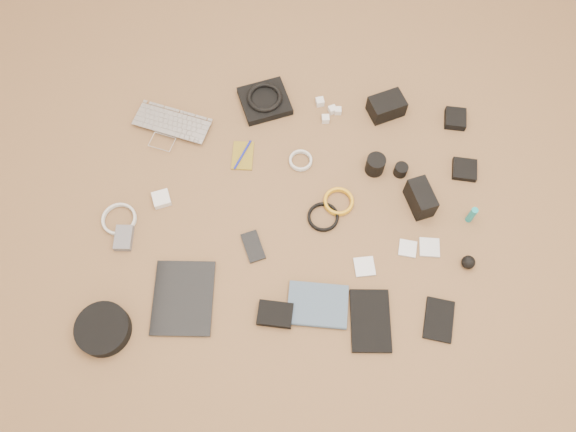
{
  "coord_description": "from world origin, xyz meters",
  "views": [
    {
      "loc": [
        0.0,
        -0.87,
        1.93
      ],
      "look_at": [
        -0.01,
        -0.02,
        0.02
      ],
      "focal_mm": 35.0,
      "sensor_mm": 36.0,
      "label": 1
    }
  ],
  "objects_px": {
    "laptop": "(168,132)",
    "phone": "(253,246)",
    "dslr_camera": "(386,106)",
    "headphone_case": "(103,329)",
    "tablet": "(183,298)",
    "paperback": "(316,327)"
  },
  "relations": [
    {
      "from": "dslr_camera",
      "to": "headphone_case",
      "type": "relative_size",
      "value": 0.74
    },
    {
      "from": "laptop",
      "to": "phone",
      "type": "xyz_separation_m",
      "value": [
        0.36,
        -0.48,
        -0.01
      ]
    },
    {
      "from": "laptop",
      "to": "headphone_case",
      "type": "relative_size",
      "value": 1.65
    },
    {
      "from": "tablet",
      "to": "paperback",
      "type": "height_order",
      "value": "paperback"
    },
    {
      "from": "headphone_case",
      "to": "paperback",
      "type": "height_order",
      "value": "headphone_case"
    },
    {
      "from": "dslr_camera",
      "to": "phone",
      "type": "bearing_deg",
      "value": -153.2
    },
    {
      "from": "headphone_case",
      "to": "dslr_camera",
      "type": "bearing_deg",
      "value": 42.19
    },
    {
      "from": "tablet",
      "to": "dslr_camera",
      "type": "bearing_deg",
      "value": 46.64
    },
    {
      "from": "laptop",
      "to": "headphone_case",
      "type": "bearing_deg",
      "value": -82.26
    },
    {
      "from": "laptop",
      "to": "dslr_camera",
      "type": "distance_m",
      "value": 0.89
    },
    {
      "from": "laptop",
      "to": "dslr_camera",
      "type": "height_order",
      "value": "dslr_camera"
    },
    {
      "from": "tablet",
      "to": "headphone_case",
      "type": "height_order",
      "value": "headphone_case"
    },
    {
      "from": "dslr_camera",
      "to": "paperback",
      "type": "relative_size",
      "value": 0.65
    },
    {
      "from": "dslr_camera",
      "to": "phone",
      "type": "xyz_separation_m",
      "value": [
        -0.52,
        -0.6,
        -0.03
      ]
    },
    {
      "from": "laptop",
      "to": "paperback",
      "type": "distance_m",
      "value": 0.98
    },
    {
      "from": "phone",
      "to": "tablet",
      "type": "bearing_deg",
      "value": -160.43
    },
    {
      "from": "dslr_camera",
      "to": "laptop",
      "type": "bearing_deg",
      "value": 165.18
    },
    {
      "from": "dslr_camera",
      "to": "tablet",
      "type": "xyz_separation_m",
      "value": [
        -0.76,
        -0.8,
        -0.03
      ]
    },
    {
      "from": "laptop",
      "to": "dslr_camera",
      "type": "bearing_deg",
      "value": 25.1
    },
    {
      "from": "laptop",
      "to": "dslr_camera",
      "type": "relative_size",
      "value": 2.25
    },
    {
      "from": "tablet",
      "to": "headphone_case",
      "type": "relative_size",
      "value": 1.46
    },
    {
      "from": "dslr_camera",
      "to": "headphone_case",
      "type": "bearing_deg",
      "value": -160.34
    }
  ]
}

